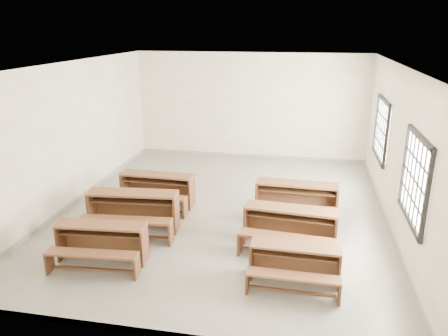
% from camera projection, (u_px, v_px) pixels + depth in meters
% --- Properties ---
extents(room, '(8.50, 8.50, 3.20)m').
position_uv_depth(room, '(228.00, 116.00, 9.08)').
color(room, gray).
rests_on(room, ground).
extents(desk_set_0, '(1.60, 0.92, 0.69)m').
position_uv_depth(desk_set_0, '(101.00, 241.00, 7.54)').
color(desk_set_0, brown).
rests_on(desk_set_0, ground).
extents(desk_set_1, '(1.86, 1.08, 0.80)m').
position_uv_depth(desk_set_1, '(133.00, 209.00, 8.69)').
color(desk_set_1, brown).
rests_on(desk_set_1, ground).
extents(desk_set_2, '(1.69, 0.91, 0.75)m').
position_uv_depth(desk_set_2, '(157.00, 188.00, 9.90)').
color(desk_set_2, brown).
rests_on(desk_set_2, ground).
extents(desk_set_3, '(1.44, 0.77, 0.64)m').
position_uv_depth(desk_set_3, '(295.00, 262.00, 6.91)').
color(desk_set_3, brown).
rests_on(desk_set_3, ground).
extents(desk_set_4, '(1.77, 1.03, 0.77)m').
position_uv_depth(desk_set_4, '(290.00, 225.00, 8.02)').
color(desk_set_4, brown).
rests_on(desk_set_4, ground).
extents(desk_set_5, '(1.76, 0.95, 0.78)m').
position_uv_depth(desk_set_5, '(296.00, 198.00, 9.27)').
color(desk_set_5, brown).
rests_on(desk_set_5, ground).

